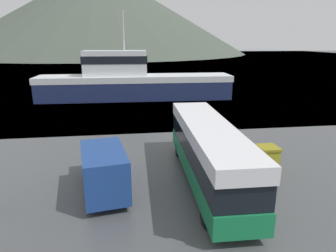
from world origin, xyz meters
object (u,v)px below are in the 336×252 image
tour_bus (208,150)px  fishing_boat (132,81)px  delivery_van (103,168)px  storage_bin (267,157)px

tour_bus → fishing_boat: size_ratio=0.45×
delivery_van → fishing_boat: 26.10m
fishing_boat → storage_bin: size_ratio=17.66×
delivery_van → storage_bin: bearing=0.0°
delivery_van → fishing_boat: bearing=76.4°
storage_bin → fishing_boat: bearing=107.8°
tour_bus → storage_bin: (4.18, 1.26, -1.17)m
delivery_van → storage_bin: delivery_van is taller
tour_bus → fishing_boat: 25.93m
fishing_boat → storage_bin: (7.82, -24.41, -1.69)m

